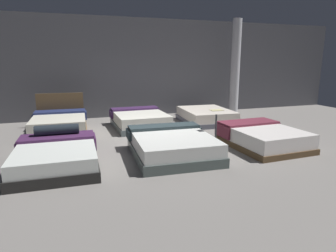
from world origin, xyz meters
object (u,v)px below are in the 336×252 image
(bed_2, at_px, (262,137))
(support_pillar, at_px, (235,68))
(bed_4, at_px, (140,120))
(bed_1, at_px, (172,145))
(bed_3, at_px, (60,124))
(bed_5, at_px, (206,116))
(price_sign, at_px, (216,135))
(bed_0, at_px, (56,155))

(bed_2, xyz_separation_m, support_pillar, (1.67, 4.06, 1.52))
(bed_2, xyz_separation_m, bed_4, (-2.29, 2.92, 0.00))
(bed_1, xyz_separation_m, support_pillar, (3.93, 4.04, 1.51))
(bed_2, height_order, bed_4, bed_4)
(bed_2, distance_m, support_pillar, 4.64)
(bed_3, bearing_deg, bed_4, 1.67)
(bed_5, bearing_deg, bed_1, -123.87)
(bed_3, distance_m, support_pillar, 6.54)
(bed_5, distance_m, price_sign, 3.06)
(bed_3, relative_size, bed_5, 0.97)
(bed_3, bearing_deg, bed_0, -87.75)
(bed_0, relative_size, bed_4, 1.04)
(bed_1, relative_size, support_pillar, 0.59)
(bed_0, relative_size, bed_2, 1.01)
(bed_2, bearing_deg, bed_5, 88.69)
(bed_2, relative_size, bed_5, 0.96)
(price_sign, bearing_deg, bed_5, 68.00)
(bed_0, relative_size, bed_1, 0.97)
(price_sign, distance_m, support_pillar, 5.06)
(bed_5, height_order, support_pillar, support_pillar)
(bed_2, relative_size, bed_3, 0.99)
(support_pillar, bearing_deg, bed_2, -112.32)
(bed_3, height_order, bed_5, bed_3)
(bed_0, bearing_deg, bed_5, 33.53)
(bed_2, relative_size, price_sign, 2.14)
(bed_1, height_order, bed_3, bed_3)
(bed_1, distance_m, price_sign, 1.09)
(bed_1, distance_m, support_pillar, 5.84)
(bed_4, distance_m, support_pillar, 4.39)
(bed_1, xyz_separation_m, bed_2, (2.26, -0.02, -0.00))
(price_sign, relative_size, support_pillar, 0.27)
(bed_4, xyz_separation_m, support_pillar, (3.96, 1.14, 1.52))
(bed_3, distance_m, bed_4, 2.31)
(bed_2, bearing_deg, bed_4, 126.10)
(bed_5, bearing_deg, support_pillar, 36.37)
(bed_3, distance_m, price_sign, 4.44)
(bed_0, xyz_separation_m, bed_1, (2.33, -0.08, 0.01))
(bed_2, height_order, bed_5, bed_2)
(bed_0, bearing_deg, bed_3, 91.67)
(bed_2, xyz_separation_m, price_sign, (-1.18, 0.12, 0.12))
(bed_0, distance_m, bed_4, 3.65)
(bed_4, relative_size, price_sign, 2.09)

